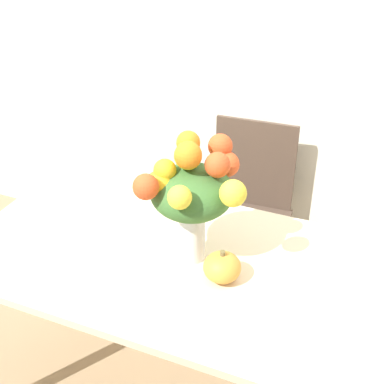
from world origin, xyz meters
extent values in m
cube|color=silver|center=(0.00, 1.08, 1.35)|extent=(8.00, 0.06, 2.70)
cube|color=beige|center=(0.00, 0.00, 0.76)|extent=(1.49, 0.80, 0.03)
cylinder|color=beige|center=(-0.69, 0.34, 0.37)|extent=(0.06, 0.06, 0.74)
cylinder|color=beige|center=(0.69, 0.34, 0.37)|extent=(0.06, 0.06, 0.74)
cylinder|color=silver|center=(0.06, 0.02, 0.88)|extent=(0.09, 0.09, 0.21)
cylinder|color=silver|center=(0.06, 0.02, 0.83)|extent=(0.08, 0.08, 0.11)
cylinder|color=#38662D|center=(0.08, 0.02, 0.91)|extent=(0.01, 0.00, 0.26)
cylinder|color=#38662D|center=(0.07, 0.04, 0.91)|extent=(0.01, 0.01, 0.26)
cylinder|color=#38662D|center=(0.05, 0.04, 0.91)|extent=(0.01, 0.01, 0.26)
cylinder|color=#38662D|center=(0.05, 0.01, 0.91)|extent=(0.01, 0.00, 0.26)
cylinder|color=#38662D|center=(0.07, 0.01, 0.91)|extent=(0.01, 0.01, 0.26)
ellipsoid|color=#38662D|center=(0.06, 0.02, 1.04)|extent=(0.27, 0.27, 0.16)
sphere|color=orange|center=(0.03, 0.07, 1.19)|extent=(0.08, 0.08, 0.08)
sphere|color=yellow|center=(0.08, -0.12, 1.10)|extent=(0.07, 0.07, 0.07)
sphere|color=yellow|center=(0.05, 0.02, 1.17)|extent=(0.09, 0.09, 0.09)
sphere|color=yellow|center=(0.03, 0.08, 1.14)|extent=(0.08, 0.08, 0.08)
sphere|color=yellow|center=(-0.01, -0.01, 1.12)|extent=(0.07, 0.07, 0.07)
sphere|color=yellow|center=(-0.02, -0.03, 1.07)|extent=(0.10, 0.10, 0.10)
sphere|color=#D64C23|center=(0.15, 0.03, 1.15)|extent=(0.08, 0.08, 0.08)
sphere|color=orange|center=(0.06, 0.00, 1.18)|extent=(0.09, 0.09, 0.09)
sphere|color=#D64C23|center=(0.14, 0.15, 1.09)|extent=(0.09, 0.09, 0.09)
sphere|color=#D64C23|center=(0.11, 0.17, 1.15)|extent=(0.08, 0.08, 0.08)
sphere|color=yellow|center=(0.22, -0.03, 1.10)|extent=(0.08, 0.08, 0.08)
sphere|color=#D64C23|center=(-0.04, -0.10, 1.10)|extent=(0.08, 0.08, 0.08)
ellipsoid|color=gold|center=(0.20, -0.05, 0.82)|extent=(0.12, 0.12, 0.10)
cylinder|color=brown|center=(0.20, -0.05, 0.87)|extent=(0.02, 0.02, 0.02)
cube|color=#47382D|center=(0.03, 0.72, 0.45)|extent=(0.44, 0.44, 0.02)
cylinder|color=#47382D|center=(-0.13, 0.54, 0.22)|extent=(0.04, 0.04, 0.44)
cylinder|color=#47382D|center=(0.21, 0.56, 0.22)|extent=(0.04, 0.04, 0.44)
cylinder|color=#47382D|center=(-0.14, 0.88, 0.22)|extent=(0.04, 0.04, 0.44)
cylinder|color=#47382D|center=(0.19, 0.90, 0.22)|extent=(0.04, 0.04, 0.44)
cube|color=#47382D|center=(0.02, 0.92, 0.69)|extent=(0.40, 0.04, 0.46)
camera|label=1|loc=(0.64, -1.34, 1.94)|focal=50.00mm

